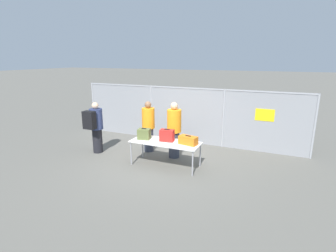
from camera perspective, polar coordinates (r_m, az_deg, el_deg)
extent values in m
plane|color=#605E56|center=(8.04, -1.97, -8.04)|extent=(120.00, 120.00, 0.00)
cylinder|color=#9EA0A5|center=(11.85, -15.90, 4.05)|extent=(0.07, 0.07, 2.07)
cylinder|color=#9EA0A5|center=(10.30, -3.62, 3.05)|extent=(0.07, 0.07, 2.07)
cylinder|color=#9EA0A5|center=(9.37, 11.94, 1.59)|extent=(0.07, 0.07, 2.07)
cylinder|color=#9EA0A5|center=(9.25, 29.30, -0.18)|extent=(0.07, 0.07, 2.07)
cube|color=gray|center=(9.74, 3.79, 2.38)|extent=(8.48, 0.01, 2.07)
cube|color=#9EA0A5|center=(9.58, 3.89, 8.25)|extent=(8.48, 0.04, 0.04)
cube|color=yellow|center=(9.14, 20.31, 2.25)|extent=(0.60, 0.01, 0.40)
cube|color=silver|center=(7.61, -0.58, -3.54)|extent=(2.03, 0.82, 0.02)
cylinder|color=#99999E|center=(7.87, -8.03, -5.91)|extent=(0.04, 0.04, 0.71)
cylinder|color=#99999E|center=(7.11, 5.37, -8.14)|extent=(0.04, 0.04, 0.71)
cylinder|color=#99999E|center=(8.43, -5.55, -4.41)|extent=(0.04, 0.04, 0.71)
cylinder|color=#99999E|center=(7.73, 7.02, -6.27)|extent=(0.04, 0.04, 0.71)
cube|color=#566033|center=(7.86, -5.22, -1.73)|extent=(0.41, 0.35, 0.31)
cube|color=black|center=(7.81, -5.24, -0.56)|extent=(0.14, 0.05, 0.02)
cube|color=red|center=(7.62, -0.23, -2.07)|extent=(0.43, 0.28, 0.34)
cube|color=black|center=(7.56, -0.23, -0.74)|extent=(0.16, 0.04, 0.02)
cube|color=orange|center=(7.37, 4.39, -3.12)|extent=(0.55, 0.35, 0.24)
cube|color=black|center=(7.33, 4.41, -2.15)|extent=(0.16, 0.05, 0.02)
cylinder|color=black|center=(9.11, -15.08, -3.08)|extent=(0.32, 0.32, 0.81)
cylinder|color=navy|center=(8.92, -15.39, 1.48)|extent=(0.42, 0.42, 0.68)
sphere|color=beige|center=(8.83, -15.59, 4.31)|extent=(0.22, 0.22, 0.22)
cube|color=black|center=(8.67, -16.76, 1.24)|extent=(0.38, 0.23, 0.57)
cylinder|color=#383D4C|center=(8.35, 1.32, -4.06)|extent=(0.34, 0.34, 0.85)
cylinder|color=orange|center=(8.13, 1.35, 1.13)|extent=(0.44, 0.44, 0.71)
sphere|color=tan|center=(8.04, 1.37, 4.37)|extent=(0.23, 0.23, 0.23)
cylinder|color=#383D4C|center=(8.93, -4.23, -2.95)|extent=(0.32, 0.32, 0.81)
cylinder|color=orange|center=(8.73, -4.32, 1.73)|extent=(0.42, 0.42, 0.68)
sphere|color=brown|center=(8.64, -4.38, 4.63)|extent=(0.22, 0.22, 0.22)
cube|color=white|center=(11.63, 14.59, 0.94)|extent=(2.88, 1.40, 0.52)
sphere|color=black|center=(11.02, 11.31, -0.22)|extent=(0.65, 0.65, 0.65)
sphere|color=black|center=(12.47, 12.86, 1.43)|extent=(0.65, 0.65, 0.65)
cylinder|color=#59595B|center=(12.12, 5.45, 0.89)|extent=(1.01, 0.06, 0.06)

